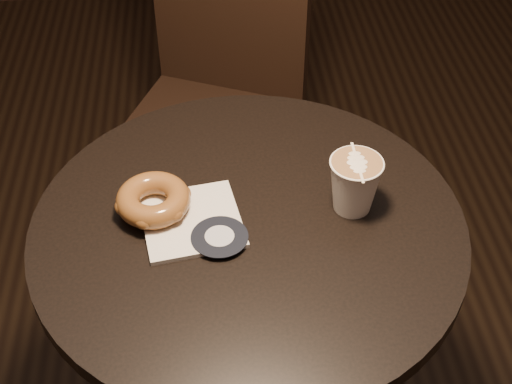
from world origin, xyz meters
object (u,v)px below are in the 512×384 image
chair (220,72)px  doughnut (153,200)px  cafe_table (249,300)px  pastry_bag (192,221)px  latte_cup (354,185)px

chair → doughnut: size_ratio=8.43×
cafe_table → pastry_bag: size_ratio=4.90×
doughnut → cafe_table: bearing=-12.7°
cafe_table → doughnut: size_ratio=6.25×
cafe_table → pastry_bag: (-0.09, 0.00, 0.20)m
pastry_bag → doughnut: doughnut is taller
chair → doughnut: 0.73m
cafe_table → doughnut: (-0.15, 0.03, 0.23)m
latte_cup → doughnut: bearing=177.5°
doughnut → latte_cup: latte_cup is taller
cafe_table → latte_cup: latte_cup is taller
chair → doughnut: bearing=-77.5°
cafe_table → latte_cup: 0.30m
cafe_table → latte_cup: size_ratio=7.83×
chair → doughnut: (-0.13, -0.68, 0.21)m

